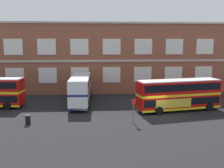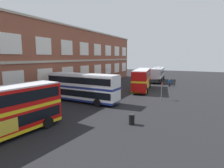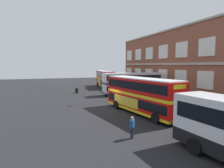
% 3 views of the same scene
% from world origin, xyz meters
% --- Properties ---
extents(ground_plane, '(120.00, 120.00, 0.00)m').
position_xyz_m(ground_plane, '(0.00, 2.00, 0.00)').
color(ground_plane, black).
extents(brick_terminal_building, '(53.83, 8.19, 12.22)m').
position_xyz_m(brick_terminal_building, '(-1.86, 17.98, 5.96)').
color(brick_terminal_building, brown).
rests_on(brick_terminal_building, ground).
extents(double_decker_near, '(11.20, 3.69, 4.07)m').
position_xyz_m(double_decker_near, '(-22.88, 5.86, 2.15)').
color(double_decker_near, red).
rests_on(double_decker_near, ground).
extents(double_decker_middle, '(3.08, 11.06, 4.07)m').
position_xyz_m(double_decker_middle, '(-9.58, 7.15, 2.15)').
color(double_decker_middle, silver).
rests_on(double_decker_middle, ground).
extents(double_decker_far, '(11.29, 4.56, 4.07)m').
position_xyz_m(double_decker_far, '(3.33, 2.20, 2.15)').
color(double_decker_far, red).
rests_on(double_decker_far, ground).
extents(waiting_passenger, '(0.52, 0.53, 1.70)m').
position_xyz_m(waiting_passenger, '(9.97, -2.01, 0.93)').
color(waiting_passenger, black).
rests_on(waiting_passenger, ground).
extents(bus_stand_flag, '(0.44, 0.10, 2.70)m').
position_xyz_m(bus_stand_flag, '(-3.37, -2.88, 1.64)').
color(bus_stand_flag, slate).
rests_on(bus_stand_flag, ground).
extents(station_litter_bin, '(0.60, 0.60, 1.03)m').
position_xyz_m(station_litter_bin, '(-14.96, -2.34, 0.52)').
color(station_litter_bin, black).
rests_on(station_litter_bin, ground).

